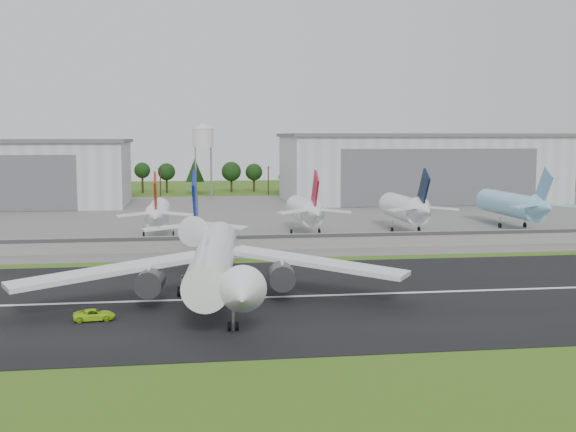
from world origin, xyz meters
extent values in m
plane|color=#315915|center=(0.00, 0.00, 0.00)|extent=(600.00, 600.00, 0.00)
cube|color=black|center=(0.00, 10.00, 0.05)|extent=(320.00, 60.00, 0.10)
cube|color=white|center=(0.00, 10.00, 0.11)|extent=(220.00, 1.00, 0.02)
cube|color=slate|center=(0.00, 120.00, 0.05)|extent=(320.00, 150.00, 0.10)
cube|color=gray|center=(0.00, 55.00, 1.75)|extent=(240.00, 0.50, 3.50)
cube|color=#38383A|center=(0.00, 54.70, 3.00)|extent=(240.00, 0.12, 0.70)
cube|color=silver|center=(75.00, 165.00, 12.00)|extent=(100.00, 45.00, 24.00)
cube|color=#595B60|center=(75.00, 165.00, 24.60)|extent=(102.00, 47.00, 1.20)
cube|color=#595B60|center=(75.00, 142.35, 10.08)|extent=(70.00, 0.30, 19.68)
cylinder|color=#99999E|center=(-8.00, 182.00, 10.00)|extent=(0.50, 0.50, 20.00)
cylinder|color=#99999E|center=(-2.00, 188.00, 10.00)|extent=(0.50, 0.50, 20.00)
cylinder|color=silver|center=(-5.00, 185.00, 23.50)|extent=(8.00, 8.00, 7.00)
cone|color=silver|center=(-5.00, 185.00, 28.20)|extent=(8.40, 8.40, 2.40)
cylinder|color=white|center=(-8.04, 10.00, 6.20)|extent=(9.68, 44.34, 5.80)
cone|color=white|center=(-5.83, -14.90, 6.20)|extent=(6.31, 6.49, 5.80)
cone|color=white|center=(-10.39, 36.40, 7.40)|extent=(6.29, 9.45, 5.51)
cube|color=navy|center=(-10.35, 35.90, 12.70)|extent=(1.34, 9.55, 11.13)
cube|color=white|center=(7.08, 9.34, 5.40)|extent=(26.45, 19.88, 2.65)
cylinder|color=#333338|center=(1.73, 7.36, 3.80)|extent=(4.27, 5.82, 3.80)
cube|color=white|center=(-5.37, 36.34, 7.80)|extent=(9.54, 6.47, 0.98)
cube|color=white|center=(-22.81, 6.68, 5.40)|extent=(27.91, 15.96, 2.65)
cylinder|color=#333338|center=(-17.19, 5.67, 3.80)|extent=(4.27, 5.82, 3.80)
cube|color=white|center=(-15.33, 35.45, 7.80)|extent=(9.49, 5.13, 0.98)
cube|color=#99999E|center=(-7.69, 6.02, 1.70)|extent=(12.62, 30.77, 3.20)
cylinder|color=black|center=(-12.79, 12.59, 0.85)|extent=(0.53, 1.53, 1.50)
imported|color=#A8E21A|center=(-24.20, -0.36, 0.85)|extent=(5.69, 3.17, 1.50)
cylinder|color=white|center=(-18.60, 80.00, 5.72)|extent=(5.45, 24.00, 5.45)
cone|color=white|center=(-18.60, 64.50, 6.72)|extent=(5.17, 7.00, 5.17)
cube|color=#991F0B|center=(-18.60, 65.00, 11.52)|extent=(0.45, 8.59, 10.02)
cylinder|color=#99999E|center=(-22.10, 78.00, 1.50)|extent=(0.32, 0.32, 3.00)
cylinder|color=#99999E|center=(-15.10, 78.00, 1.50)|extent=(0.32, 0.32, 3.00)
cylinder|color=black|center=(-22.10, 78.00, 0.80)|extent=(0.40, 1.40, 1.40)
cylinder|color=white|center=(17.08, 80.00, 5.85)|extent=(5.69, 24.00, 5.69)
cone|color=white|center=(17.08, 64.50, 6.85)|extent=(5.41, 7.00, 5.41)
cube|color=#AD0D2A|center=(17.08, 65.00, 11.65)|extent=(0.45, 8.59, 10.02)
cylinder|color=#99999E|center=(13.58, 78.00, 1.50)|extent=(0.32, 0.32, 3.00)
cylinder|color=#99999E|center=(20.58, 78.00, 1.50)|extent=(0.32, 0.32, 3.00)
cylinder|color=black|center=(13.58, 78.00, 0.80)|extent=(0.40, 1.40, 1.40)
cylinder|color=white|center=(42.66, 80.00, 6.09)|extent=(6.19, 24.00, 6.19)
cone|color=white|center=(42.66, 64.50, 7.09)|extent=(5.88, 7.00, 5.88)
cube|color=black|center=(42.66, 65.00, 11.89)|extent=(0.45, 8.59, 10.02)
cylinder|color=#99999E|center=(39.16, 78.00, 1.50)|extent=(0.32, 0.32, 3.00)
cylinder|color=#99999E|center=(46.16, 78.00, 1.50)|extent=(0.32, 0.32, 3.00)
cylinder|color=black|center=(39.16, 78.00, 0.80)|extent=(0.40, 1.40, 1.40)
cylinder|color=#86C9E7|center=(73.46, 85.00, 6.14)|extent=(6.29, 30.00, 6.29)
cone|color=#86C9E7|center=(73.46, 66.50, 7.14)|extent=(5.97, 7.00, 5.97)
cube|color=#67A4D2|center=(73.46, 67.00, 11.94)|extent=(0.45, 8.59, 10.02)
cylinder|color=#99999E|center=(69.96, 83.00, 1.50)|extent=(0.32, 0.32, 3.00)
cylinder|color=#99999E|center=(76.96, 83.00, 1.50)|extent=(0.32, 0.32, 3.00)
cylinder|color=black|center=(69.96, 83.00, 0.80)|extent=(0.40, 1.40, 1.40)
camera|label=1|loc=(-12.12, -95.77, 24.21)|focal=45.00mm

